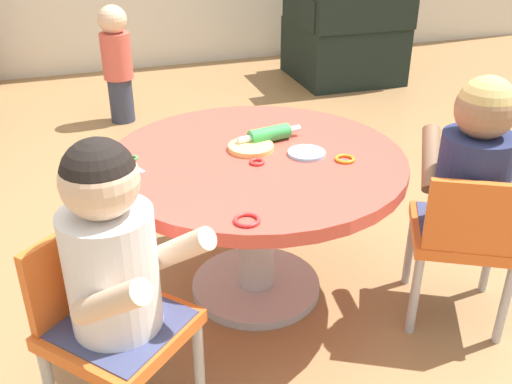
{
  "coord_description": "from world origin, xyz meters",
  "views": [
    {
      "loc": [
        -0.54,
        -1.54,
        1.23
      ],
      "look_at": [
        0.0,
        0.0,
        0.38
      ],
      "focal_mm": 40.73,
      "sensor_mm": 36.0,
      "label": 1
    }
  ],
  "objects_px": {
    "seated_child_left": "(110,248)",
    "seated_child_right": "(475,163)",
    "toddler_standing": "(117,61)",
    "rolling_pin": "(269,134)",
    "craft_scissors": "(129,163)",
    "craft_table": "(256,189)",
    "armchair_dark": "(347,37)",
    "child_chair_right": "(464,236)",
    "child_chair_left": "(109,322)"
  },
  "relations": [
    {
      "from": "child_chair_right",
      "to": "armchair_dark",
      "type": "height_order",
      "value": "armchair_dark"
    },
    {
      "from": "seated_child_right",
      "to": "toddler_standing",
      "type": "bearing_deg",
      "value": 109.91
    },
    {
      "from": "craft_scissors",
      "to": "craft_table",
      "type": "bearing_deg",
      "value": -10.4
    },
    {
      "from": "seated_child_right",
      "to": "armchair_dark",
      "type": "bearing_deg",
      "value": 70.62
    },
    {
      "from": "child_chair_left",
      "to": "seated_child_left",
      "type": "bearing_deg",
      "value": -49.62
    },
    {
      "from": "toddler_standing",
      "to": "craft_scissors",
      "type": "xyz_separation_m",
      "value": [
        -0.17,
        -1.75,
        0.15
      ]
    },
    {
      "from": "toddler_standing",
      "to": "rolling_pin",
      "type": "height_order",
      "value": "toddler_standing"
    },
    {
      "from": "seated_child_right",
      "to": "seated_child_left",
      "type": "bearing_deg",
      "value": -174.0
    },
    {
      "from": "child_chair_left",
      "to": "craft_scissors",
      "type": "xyz_separation_m",
      "value": [
        0.14,
        0.46,
        0.2
      ]
    },
    {
      "from": "child_chair_left",
      "to": "rolling_pin",
      "type": "relative_size",
      "value": 2.33
    },
    {
      "from": "toddler_standing",
      "to": "rolling_pin",
      "type": "relative_size",
      "value": 2.92
    },
    {
      "from": "seated_child_left",
      "to": "toddler_standing",
      "type": "bearing_deg",
      "value": 82.91
    },
    {
      "from": "seated_child_left",
      "to": "armchair_dark",
      "type": "bearing_deg",
      "value": 53.29
    },
    {
      "from": "child_chair_right",
      "to": "seated_child_right",
      "type": "xyz_separation_m",
      "value": [
        0.02,
        0.03,
        0.23
      ]
    },
    {
      "from": "child_chair_left",
      "to": "craft_scissors",
      "type": "height_order",
      "value": "child_chair_left"
    },
    {
      "from": "child_chair_right",
      "to": "craft_scissors",
      "type": "relative_size",
      "value": 3.83
    },
    {
      "from": "seated_child_left",
      "to": "armchair_dark",
      "type": "distance_m",
      "value": 3.21
    },
    {
      "from": "child_chair_right",
      "to": "armchair_dark",
      "type": "xyz_separation_m",
      "value": [
        0.88,
        2.49,
        0.0
      ]
    },
    {
      "from": "armchair_dark",
      "to": "toddler_standing",
      "type": "bearing_deg",
      "value": -168.66
    },
    {
      "from": "seated_child_left",
      "to": "craft_scissors",
      "type": "relative_size",
      "value": 3.65
    },
    {
      "from": "child_chair_left",
      "to": "seated_child_right",
      "type": "height_order",
      "value": "seated_child_right"
    },
    {
      "from": "craft_table",
      "to": "craft_scissors",
      "type": "height_order",
      "value": "craft_scissors"
    },
    {
      "from": "seated_child_right",
      "to": "rolling_pin",
      "type": "height_order",
      "value": "seated_child_right"
    },
    {
      "from": "seated_child_right",
      "to": "armchair_dark",
      "type": "height_order",
      "value": "armchair_dark"
    },
    {
      "from": "rolling_pin",
      "to": "craft_table",
      "type": "bearing_deg",
      "value": -130.1
    },
    {
      "from": "seated_child_right",
      "to": "toddler_standing",
      "type": "height_order",
      "value": "seated_child_right"
    },
    {
      "from": "toddler_standing",
      "to": "seated_child_left",
      "type": "bearing_deg",
      "value": -97.09
    },
    {
      "from": "craft_table",
      "to": "seated_child_left",
      "type": "height_order",
      "value": "seated_child_left"
    },
    {
      "from": "armchair_dark",
      "to": "rolling_pin",
      "type": "distance_m",
      "value": 2.47
    },
    {
      "from": "seated_child_left",
      "to": "seated_child_right",
      "type": "bearing_deg",
      "value": 6.0
    },
    {
      "from": "child_chair_right",
      "to": "child_chair_left",
      "type": "bearing_deg",
      "value": -177.55
    },
    {
      "from": "seated_child_left",
      "to": "toddler_standing",
      "type": "height_order",
      "value": "seated_child_left"
    },
    {
      "from": "seated_child_left",
      "to": "craft_scissors",
      "type": "height_order",
      "value": "seated_child_left"
    },
    {
      "from": "rolling_pin",
      "to": "toddler_standing",
      "type": "bearing_deg",
      "value": 99.39
    },
    {
      "from": "craft_table",
      "to": "armchair_dark",
      "type": "height_order",
      "value": "armchair_dark"
    },
    {
      "from": "toddler_standing",
      "to": "rolling_pin",
      "type": "bearing_deg",
      "value": -80.61
    },
    {
      "from": "toddler_standing",
      "to": "child_chair_left",
      "type": "bearing_deg",
      "value": -97.85
    },
    {
      "from": "child_chair_left",
      "to": "toddler_standing",
      "type": "relative_size",
      "value": 0.8
    },
    {
      "from": "seated_child_left",
      "to": "craft_scissors",
      "type": "distance_m",
      "value": 0.5
    },
    {
      "from": "seated_child_left",
      "to": "toddler_standing",
      "type": "relative_size",
      "value": 0.76
    },
    {
      "from": "seated_child_left",
      "to": "seated_child_right",
      "type": "height_order",
      "value": "same"
    },
    {
      "from": "craft_scissors",
      "to": "seated_child_left",
      "type": "bearing_deg",
      "value": -102.61
    },
    {
      "from": "seated_child_left",
      "to": "craft_scissors",
      "type": "xyz_separation_m",
      "value": [
        0.11,
        0.49,
        -0.02
      ]
    },
    {
      "from": "craft_table",
      "to": "seated_child_right",
      "type": "bearing_deg",
      "value": -28.84
    },
    {
      "from": "child_chair_right",
      "to": "armchair_dark",
      "type": "relative_size",
      "value": 0.63
    },
    {
      "from": "craft_table",
      "to": "seated_child_right",
      "type": "distance_m",
      "value": 0.66
    },
    {
      "from": "seated_child_right",
      "to": "toddler_standing",
      "type": "distance_m",
      "value": 2.27
    },
    {
      "from": "armchair_dark",
      "to": "craft_scissors",
      "type": "xyz_separation_m",
      "value": [
        -1.8,
        -2.08,
        0.2
      ]
    },
    {
      "from": "child_chair_right",
      "to": "seated_child_right",
      "type": "height_order",
      "value": "seated_child_right"
    },
    {
      "from": "armchair_dark",
      "to": "craft_scissors",
      "type": "bearing_deg",
      "value": -130.97
    }
  ]
}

